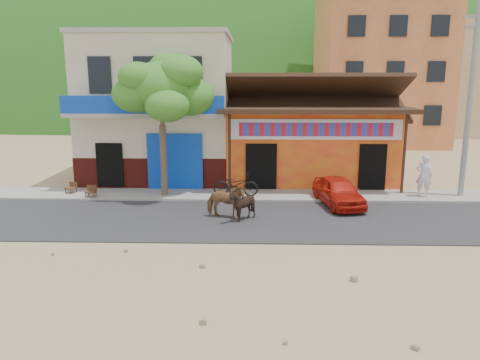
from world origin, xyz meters
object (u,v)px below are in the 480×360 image
(cow_dark, at_px, (242,205))
(scooter, at_px, (236,184))
(cow_tan, at_px, (226,201))
(pedestrian, at_px, (424,176))
(tree, at_px, (162,125))
(cafe_chair_right, at_px, (90,187))
(red_car, at_px, (338,191))
(utility_pole, at_px, (470,102))
(cafe_chair_left, at_px, (70,183))

(cow_dark, height_order, scooter, cow_dark)
(scooter, bearing_deg, cow_tan, 178.00)
(cow_dark, xyz_separation_m, pedestrian, (7.67, 3.49, 0.40))
(cow_tan, xyz_separation_m, cow_dark, (0.59, -0.35, -0.05))
(scooter, distance_m, pedestrian, 8.02)
(tree, distance_m, scooter, 3.98)
(scooter, relative_size, cafe_chair_right, 2.17)
(tree, relative_size, cafe_chair_right, 6.76)
(pedestrian, distance_m, cafe_chair_right, 14.19)
(pedestrian, bearing_deg, red_car, 42.32)
(tree, xyz_separation_m, cafe_chair_right, (-3.07, -0.50, -2.56))
(scooter, height_order, cafe_chair_right, scooter)
(cow_tan, bearing_deg, utility_pole, -62.81)
(scooter, distance_m, cafe_chair_right, 6.18)
(utility_pole, xyz_separation_m, cow_tan, (-9.96, -3.33, -3.45))
(tree, relative_size, red_car, 1.77)
(scooter, xyz_separation_m, cafe_chair_right, (-6.17, -0.34, -0.06))
(cow_dark, distance_m, pedestrian, 8.44)
(scooter, bearing_deg, cafe_chair_right, 96.12)
(tree, distance_m, cafe_chair_left, 4.93)
(red_car, height_order, cafe_chair_left, red_car)
(cow_dark, relative_size, cafe_chair_left, 1.34)
(scooter, xyz_separation_m, cafe_chair_left, (-7.30, 0.35, -0.07))
(cow_dark, relative_size, pedestrian, 0.64)
(red_car, xyz_separation_m, pedestrian, (3.82, 1.26, 0.40))
(cafe_chair_right, bearing_deg, red_car, -4.82)
(cafe_chair_right, bearing_deg, tree, 8.57)
(tree, xyz_separation_m, cow_tan, (2.84, -3.13, -2.45))
(cow_tan, relative_size, pedestrian, 0.83)
(cow_tan, relative_size, cow_dark, 1.29)
(utility_pole, xyz_separation_m, scooter, (-9.70, -0.36, -3.49))
(tree, bearing_deg, cafe_chair_left, 177.41)
(cow_dark, bearing_deg, scooter, -179.28)
(utility_pole, distance_m, cafe_chair_right, 16.28)
(utility_pole, distance_m, red_car, 6.70)
(pedestrian, bearing_deg, tree, 24.13)
(pedestrian, bearing_deg, utility_pole, -149.52)
(cafe_chair_left, bearing_deg, scooter, 17.75)
(scooter, relative_size, cafe_chair_left, 2.23)
(cafe_chair_right, bearing_deg, cow_dark, -25.31)
(cow_tan, relative_size, cafe_chair_right, 1.68)
(cow_dark, height_order, red_car, cow_dark)
(tree, bearing_deg, cow_dark, -45.42)
(cow_dark, bearing_deg, cafe_chair_right, -119.62)
(cafe_chair_left, bearing_deg, cow_tan, -4.70)
(cafe_chair_left, bearing_deg, red_car, 13.38)
(utility_pole, bearing_deg, cafe_chair_right, -177.47)
(tree, height_order, utility_pole, utility_pole)
(cow_tan, bearing_deg, tree, 50.95)
(cafe_chair_right, bearing_deg, cow_tan, -24.64)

